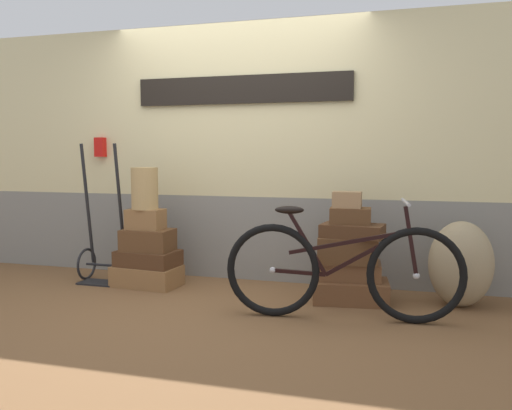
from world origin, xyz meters
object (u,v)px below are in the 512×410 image
at_px(suitcase_8, 350,216).
at_px(wicker_basket, 145,188).
at_px(burlap_sack, 461,264).
at_px(suitcase_7, 353,231).
at_px(suitcase_1, 148,258).
at_px(suitcase_9, 347,200).
at_px(suitcase_5, 349,270).
at_px(suitcase_2, 148,240).
at_px(suitcase_4, 351,291).
at_px(luggage_trolley, 104,251).
at_px(suitcase_0, 147,276).
at_px(bicycle, 342,271).
at_px(suitcase_3, 146,219).
at_px(suitcase_6, 347,249).

bearing_deg(suitcase_8, wicker_basket, 176.71).
bearing_deg(burlap_sack, suitcase_7, -172.67).
relative_size(suitcase_8, wicker_basket, 0.86).
height_order(suitcase_1, suitcase_7, suitcase_7).
height_order(suitcase_7, suitcase_8, suitcase_8).
height_order(suitcase_1, suitcase_9, suitcase_9).
distance_m(suitcase_5, suitcase_8, 0.47).
xyz_separation_m(suitcase_1, suitcase_2, (0.01, -0.01, 0.17)).
relative_size(suitcase_4, suitcase_7, 1.22).
height_order(suitcase_7, luggage_trolley, luggage_trolley).
bearing_deg(luggage_trolley, suitcase_5, -0.48).
distance_m(suitcase_4, luggage_trolley, 2.40).
relative_size(wicker_basket, luggage_trolley, 0.29).
xyz_separation_m(suitcase_0, suitcase_5, (1.89, 0.03, 0.16)).
relative_size(suitcase_7, burlap_sack, 0.72).
xyz_separation_m(suitcase_9, bicycle, (0.03, -0.52, -0.49)).
xyz_separation_m(suitcase_0, suitcase_1, (0.00, 0.02, 0.17)).
bearing_deg(suitcase_5, suitcase_9, -144.37).
distance_m(suitcase_2, suitcase_9, 1.90).
bearing_deg(suitcase_7, suitcase_0, -173.64).
xyz_separation_m(suitcase_3, suitcase_6, (1.88, -0.00, -0.19)).
xyz_separation_m(suitcase_0, suitcase_8, (1.89, 0.02, 0.63)).
xyz_separation_m(suitcase_0, burlap_sack, (2.78, 0.10, 0.26)).
bearing_deg(suitcase_2, bicycle, -16.25).
height_order(suitcase_4, suitcase_7, suitcase_7).
relative_size(suitcase_1, suitcase_9, 2.38).
xyz_separation_m(suitcase_5, suitcase_7, (0.02, -0.04, 0.35)).
bearing_deg(suitcase_4, suitcase_5, 108.87).
distance_m(suitcase_3, bicycle, 1.99).
xyz_separation_m(suitcase_2, suitcase_6, (1.86, -0.00, 0.00)).
bearing_deg(burlap_sack, suitcase_4, -172.58).
bearing_deg(suitcase_4, suitcase_6, 138.65).
xyz_separation_m(suitcase_7, wicker_basket, (-1.92, 0.02, 0.32)).
distance_m(suitcase_5, suitcase_9, 0.60).
xyz_separation_m(suitcase_7, suitcase_9, (-0.05, 0.02, 0.26)).
distance_m(suitcase_2, suitcase_4, 1.93).
bearing_deg(luggage_trolley, suitcase_8, -0.69).
relative_size(suitcase_0, wicker_basket, 1.57).
xyz_separation_m(suitcase_0, wicker_basket, (-0.01, 0.01, 0.83)).
bearing_deg(suitcase_1, suitcase_9, 5.25).
bearing_deg(suitcase_5, suitcase_1, 174.92).
bearing_deg(luggage_trolley, suitcase_9, -1.05).
xyz_separation_m(suitcase_6, wicker_basket, (-1.88, -0.00, 0.48)).
bearing_deg(wicker_basket, suitcase_2, 12.87).
bearing_deg(suitcase_7, suitcase_5, 129.10).
relative_size(suitcase_1, wicker_basket, 1.44).
height_order(suitcase_4, wicker_basket, wicker_basket).
xyz_separation_m(suitcase_1, suitcase_7, (1.91, -0.03, 0.34)).
relative_size(suitcase_0, burlap_sack, 0.87).
distance_m(suitcase_7, suitcase_9, 0.26).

